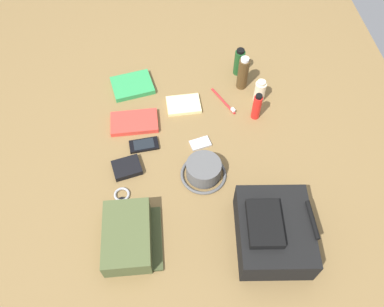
{
  "coord_description": "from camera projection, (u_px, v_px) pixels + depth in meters",
  "views": [
    {
      "loc": [
        0.86,
        -0.08,
        1.3
      ],
      "look_at": [
        0.0,
        0.0,
        0.04
      ],
      "focal_mm": 35.67,
      "sensor_mm": 36.0,
      "label": 1
    }
  ],
  "objects": [
    {
      "name": "travel_guidebook",
      "position": [
        134.0,
        122.0,
        1.66
      ],
      "size": [
        0.13,
        0.21,
        0.02
      ],
      "color": "red",
      "rests_on": "ground_plane"
    },
    {
      "name": "shampoo_bottle",
      "position": [
        239.0,
        62.0,
        1.79
      ],
      "size": [
        0.05,
        0.05,
        0.14
      ],
      "color": "#19471E",
      "rests_on": "ground_plane"
    },
    {
      "name": "lotion_bottle",
      "position": [
        260.0,
        91.0,
        1.71
      ],
      "size": [
        0.05,
        0.05,
        0.11
      ],
      "color": "beige",
      "rests_on": "ground_plane"
    },
    {
      "name": "toothbrush",
      "position": [
        224.0,
        102.0,
        1.73
      ],
      "size": [
        0.16,
        0.09,
        0.02
      ],
      "color": "red",
      "rests_on": "ground_plane"
    },
    {
      "name": "bucket_hat",
      "position": [
        204.0,
        170.0,
        1.49
      ],
      "size": [
        0.18,
        0.18,
        0.08
      ],
      "color": "#525252",
      "rests_on": "ground_plane"
    },
    {
      "name": "toiletry_pouch",
      "position": [
        128.0,
        236.0,
        1.33
      ],
      "size": [
        0.25,
        0.2,
        0.08
      ],
      "color": "#47512D",
      "rests_on": "ground_plane"
    },
    {
      "name": "wallet",
      "position": [
        127.0,
        168.0,
        1.52
      ],
      "size": [
        0.11,
        0.13,
        0.02
      ],
      "primitive_type": "cube",
      "rotation": [
        0.0,
        0.0,
        0.25
      ],
      "color": "black",
      "rests_on": "ground_plane"
    },
    {
      "name": "cologne_bottle",
      "position": [
        243.0,
        73.0,
        1.73
      ],
      "size": [
        0.05,
        0.05,
        0.17
      ],
      "color": "#473319",
      "rests_on": "ground_plane"
    },
    {
      "name": "sunscreen_spray",
      "position": [
        257.0,
        107.0,
        1.64
      ],
      "size": [
        0.04,
        0.04,
        0.14
      ],
      "color": "red",
      "rests_on": "ground_plane"
    },
    {
      "name": "backpack",
      "position": [
        273.0,
        231.0,
        1.31
      ],
      "size": [
        0.32,
        0.27,
        0.15
      ],
      "color": "black",
      "rests_on": "ground_plane"
    },
    {
      "name": "paperback_novel",
      "position": [
        132.0,
        86.0,
        1.78
      ],
      "size": [
        0.19,
        0.21,
        0.02
      ],
      "color": "#2D934C",
      "rests_on": "ground_plane"
    },
    {
      "name": "notepad",
      "position": [
        184.0,
        105.0,
        1.72
      ],
      "size": [
        0.12,
        0.16,
        0.02
      ],
      "primitive_type": "cube",
      "rotation": [
        0.0,
        0.0,
        0.05
      ],
      "color": "beige",
      "rests_on": "ground_plane"
    },
    {
      "name": "cell_phone",
      "position": [
        144.0,
        145.0,
        1.59
      ],
      "size": [
        0.08,
        0.13,
        0.01
      ],
      "color": "black",
      "rests_on": "ground_plane"
    },
    {
      "name": "ground_plane",
      "position": [
        192.0,
        161.0,
        1.57
      ],
      "size": [
        2.64,
        2.02,
        0.02
      ],
      "primitive_type": "cube",
      "color": "brown",
      "rests_on": "ground"
    },
    {
      "name": "media_player",
      "position": [
        200.0,
        143.0,
        1.6
      ],
      "size": [
        0.07,
        0.09,
        0.01
      ],
      "color": "#B7B7BC",
      "rests_on": "ground_plane"
    },
    {
      "name": "wristwatch",
      "position": [
        122.0,
        195.0,
        1.46
      ],
      "size": [
        0.07,
        0.06,
        0.01
      ],
      "color": "#99999E",
      "rests_on": "ground_plane"
    }
  ]
}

